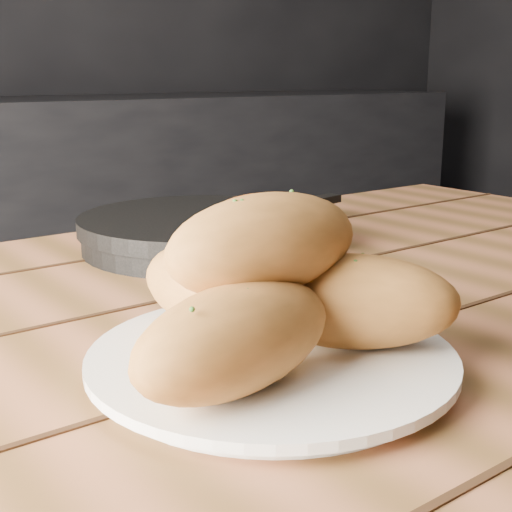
{
  "coord_description": "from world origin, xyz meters",
  "views": [
    {
      "loc": [
        -1.1,
        -0.56,
        0.98
      ],
      "look_at": [
        -0.78,
        -0.14,
        0.84
      ],
      "focal_mm": 50.0,
      "sensor_mm": 36.0,
      "label": 1
    }
  ],
  "objects_px": {
    "table": "(257,406)",
    "bowl": "(271,224)",
    "bread_rolls": "(269,292)",
    "plate": "(272,362)",
    "skillet": "(201,231)"
  },
  "relations": [
    {
      "from": "skillet",
      "to": "bowl",
      "type": "distance_m",
      "value": 0.09
    },
    {
      "from": "bread_rolls",
      "to": "skillet",
      "type": "height_order",
      "value": "bread_rolls"
    },
    {
      "from": "plate",
      "to": "bowl",
      "type": "xyz_separation_m",
      "value": [
        0.25,
        0.32,
        0.02
      ]
    },
    {
      "from": "plate",
      "to": "skillet",
      "type": "height_order",
      "value": "skillet"
    },
    {
      "from": "skillet",
      "to": "bread_rolls",
      "type": "bearing_deg",
      "value": -116.01
    },
    {
      "from": "skillet",
      "to": "bowl",
      "type": "height_order",
      "value": "bowl"
    },
    {
      "from": "table",
      "to": "plate",
      "type": "bearing_deg",
      "value": -122.07
    },
    {
      "from": "bread_rolls",
      "to": "plate",
      "type": "bearing_deg",
      "value": 30.96
    },
    {
      "from": "bread_rolls",
      "to": "bowl",
      "type": "xyz_separation_m",
      "value": [
        0.26,
        0.32,
        -0.04
      ]
    },
    {
      "from": "table",
      "to": "skillet",
      "type": "bearing_deg",
      "value": 67.42
    },
    {
      "from": "table",
      "to": "skillet",
      "type": "xyz_separation_m",
      "value": [
        0.11,
        0.27,
        0.11
      ]
    },
    {
      "from": "table",
      "to": "bread_rolls",
      "type": "height_order",
      "value": "bread_rolls"
    },
    {
      "from": "table",
      "to": "bowl",
      "type": "distance_m",
      "value": 0.31
    },
    {
      "from": "table",
      "to": "bowl",
      "type": "relative_size",
      "value": 8.62
    },
    {
      "from": "plate",
      "to": "bread_rolls",
      "type": "height_order",
      "value": "bread_rolls"
    }
  ]
}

